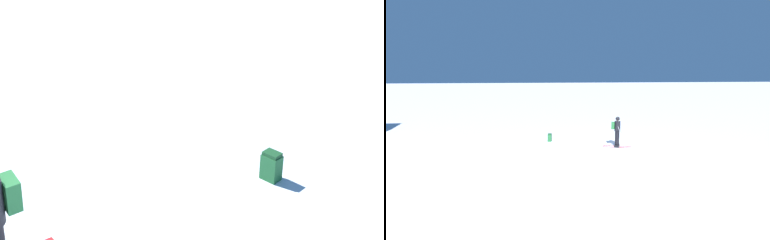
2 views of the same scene
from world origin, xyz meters
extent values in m
plane|color=white|center=(0.00, 0.00, 0.00)|extent=(300.00, 300.00, 0.00)
cube|color=red|center=(-1.51, 0.07, 0.01)|extent=(0.70, 1.56, 0.01)
cube|color=red|center=(-1.18, -0.07, 0.01)|extent=(0.70, 1.56, 0.01)
cube|color=black|center=(-1.51, 0.07, 0.07)|extent=(0.23, 0.31, 0.12)
cube|color=black|center=(-1.18, -0.07, 0.07)|extent=(0.23, 0.31, 0.12)
cylinder|color=black|center=(-1.26, -0.03, 0.51)|extent=(0.45, 0.39, 0.81)
cylinder|color=black|center=(-1.16, -0.08, 1.19)|extent=(0.53, 0.48, 0.65)
sphere|color=tan|center=(-1.09, -0.10, 1.60)|extent=(0.32, 0.30, 0.25)
sphere|color=black|center=(-1.09, -0.10, 1.63)|extent=(0.36, 0.34, 0.29)
cube|color=#236633|center=(-1.06, 0.16, 1.22)|extent=(0.39, 0.30, 0.48)
cylinder|color=#B7B7BC|center=(-1.76, -0.16, 0.60)|extent=(0.78, 0.26, 1.21)
cylinder|color=#B7B7BC|center=(-0.97, -0.47, 0.56)|extent=(0.04, 0.57, 1.14)
cube|color=#236633|center=(0.82, 3.74, 0.22)|extent=(0.34, 0.29, 0.44)
cube|color=#1A4C26|center=(0.82, 3.74, 0.47)|extent=(0.31, 0.26, 0.06)
camera|label=1|loc=(3.38, -3.26, 4.82)|focal=50.00mm
camera|label=2|loc=(-17.79, 5.37, 4.16)|focal=28.00mm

